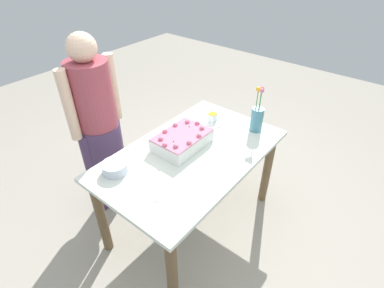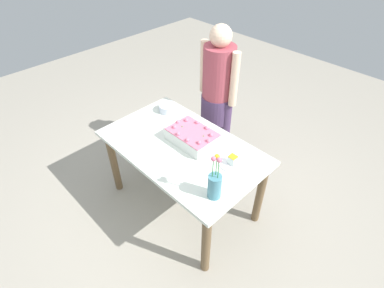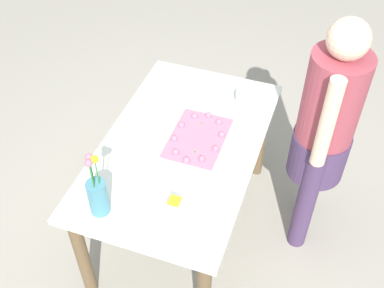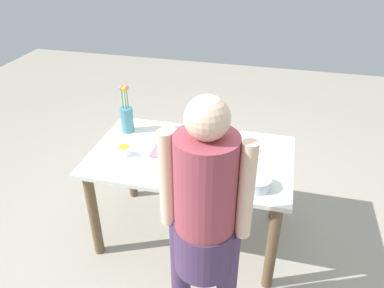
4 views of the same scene
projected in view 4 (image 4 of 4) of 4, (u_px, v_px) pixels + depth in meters
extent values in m
plane|color=#A39B8C|center=(191.00, 233.00, 2.91)|extent=(8.00, 8.00, 0.00)
cube|color=silver|center=(191.00, 156.00, 2.55)|extent=(1.36, 0.83, 0.03)
cylinder|color=brown|center=(278.00, 183.00, 2.89)|extent=(0.07, 0.07, 0.70)
cylinder|color=brown|center=(131.00, 162.00, 3.14)|extent=(0.07, 0.07, 0.70)
cylinder|color=brown|center=(272.00, 247.00, 2.33)|extent=(0.07, 0.07, 0.70)
cylinder|color=brown|center=(94.00, 215.00, 2.58)|extent=(0.07, 0.07, 0.70)
cube|color=white|center=(184.00, 156.00, 2.43)|extent=(0.40, 0.28, 0.10)
cube|color=#DC708C|center=(184.00, 150.00, 2.41)|extent=(0.39, 0.27, 0.01)
sphere|color=#DC708C|center=(158.00, 145.00, 2.44)|extent=(0.04, 0.04, 0.04)
sphere|color=#DC708C|center=(160.00, 151.00, 2.37)|extent=(0.04, 0.04, 0.04)
sphere|color=#DC708C|center=(171.00, 156.00, 2.32)|extent=(0.04, 0.04, 0.04)
sphere|color=#DC708C|center=(188.00, 159.00, 2.30)|extent=(0.04, 0.04, 0.04)
sphere|color=#DC708C|center=(204.00, 157.00, 2.31)|extent=(0.04, 0.04, 0.04)
sphere|color=#DC708C|center=(211.00, 152.00, 2.36)|extent=(0.04, 0.04, 0.04)
sphere|color=#DC708C|center=(208.00, 146.00, 2.43)|extent=(0.04, 0.04, 0.04)
sphere|color=#DC708C|center=(197.00, 141.00, 2.48)|extent=(0.04, 0.04, 0.04)
sphere|color=#DC708C|center=(181.00, 139.00, 2.51)|extent=(0.04, 0.04, 0.04)
sphere|color=#DC708C|center=(166.00, 140.00, 2.49)|extent=(0.04, 0.04, 0.04)
cone|color=#2D8438|center=(201.00, 150.00, 2.39)|extent=(0.02, 0.02, 0.02)
cone|color=#2D8438|center=(168.00, 148.00, 2.41)|extent=(0.02, 0.02, 0.02)
cylinder|color=white|center=(125.00, 156.00, 2.52)|extent=(0.20, 0.20, 0.01)
cube|color=white|center=(124.00, 151.00, 2.50)|extent=(0.06, 0.06, 0.07)
cube|color=gold|center=(124.00, 147.00, 2.48)|extent=(0.06, 0.06, 0.01)
cube|color=silver|center=(258.00, 159.00, 2.49)|extent=(0.12, 0.18, 0.00)
cylinder|color=teal|center=(127.00, 120.00, 2.77)|extent=(0.09, 0.09, 0.19)
cylinder|color=#2D8438|center=(122.00, 98.00, 2.68)|extent=(0.01, 0.01, 0.16)
sphere|color=#DA6F8D|center=(121.00, 88.00, 2.64)|extent=(0.03, 0.03, 0.03)
cylinder|color=#2D8438|center=(125.00, 99.00, 2.67)|extent=(0.01, 0.01, 0.16)
sphere|color=yellow|center=(124.00, 89.00, 2.63)|extent=(0.04, 0.04, 0.04)
cylinder|color=#2D8438|center=(127.00, 98.00, 2.69)|extent=(0.01, 0.01, 0.16)
sphere|color=pink|center=(126.00, 87.00, 2.65)|extent=(0.03, 0.03, 0.03)
cylinder|color=silver|center=(257.00, 183.00, 2.21)|extent=(0.17, 0.17, 0.07)
cylinder|color=#4A3459|center=(227.00, 284.00, 2.04)|extent=(0.11, 0.11, 0.78)
cylinder|color=#4A3459|center=(181.00, 275.00, 2.09)|extent=(0.11, 0.11, 0.78)
cylinder|color=#4A3459|center=(204.00, 244.00, 1.93)|extent=(0.31, 0.31, 0.28)
cylinder|color=#9D404B|center=(206.00, 185.00, 1.73)|extent=(0.30, 0.30, 0.52)
sphere|color=beige|center=(207.00, 118.00, 1.55)|extent=(0.20, 0.20, 0.20)
cylinder|color=beige|center=(246.00, 192.00, 1.69)|extent=(0.08, 0.08, 0.52)
cylinder|color=beige|center=(167.00, 180.00, 1.77)|extent=(0.08, 0.08, 0.52)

